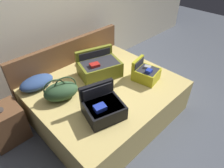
# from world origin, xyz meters

# --- Properties ---
(ground_plane) EXTENTS (12.00, 12.00, 0.00)m
(ground_plane) POSITION_xyz_m (0.00, 0.00, 0.00)
(ground_plane) COLOR #4C515B
(back_wall) EXTENTS (8.00, 0.10, 2.60)m
(back_wall) POSITION_xyz_m (0.00, 1.65, 1.30)
(back_wall) COLOR beige
(back_wall) RESTS_ON ground
(bed) EXTENTS (1.95, 1.65, 0.53)m
(bed) POSITION_xyz_m (0.00, 0.40, 0.27)
(bed) COLOR tan
(bed) RESTS_ON ground
(headboard) EXTENTS (1.99, 0.08, 0.92)m
(headboard) POSITION_xyz_m (0.00, 1.26, 0.46)
(headboard) COLOR brown
(headboard) RESTS_ON ground
(hard_case_large) EXTENTS (0.68, 0.57, 0.36)m
(hard_case_large) POSITION_xyz_m (0.12, 0.67, 0.67)
(hard_case_large) COLOR olive
(hard_case_large) RESTS_ON bed
(hard_case_medium) EXTENTS (0.52, 0.50, 0.34)m
(hard_case_medium) POSITION_xyz_m (-0.39, 0.02, 0.64)
(hard_case_medium) COLOR black
(hard_case_medium) RESTS_ON bed
(hard_case_small) EXTENTS (0.35, 0.39, 0.30)m
(hard_case_small) POSITION_xyz_m (0.52, 0.11, 0.64)
(hard_case_small) COLOR gold
(hard_case_small) RESTS_ON bed
(duffel_bag) EXTENTS (0.50, 0.41, 0.31)m
(duffel_bag) POSITION_xyz_m (-0.58, 0.61, 0.65)
(duffel_bag) COLOR #2D4C2D
(duffel_bag) RESTS_ON bed
(pillow_near_headboard) EXTENTS (0.47, 0.29, 0.16)m
(pillow_near_headboard) POSITION_xyz_m (-0.70, 1.04, 0.61)
(pillow_near_headboard) COLOR navy
(pillow_near_headboard) RESTS_ON bed
(pillow_center_head) EXTENTS (0.47, 0.25, 0.19)m
(pillow_center_head) POSITION_xyz_m (0.35, 1.07, 0.63)
(pillow_center_head) COLOR gold
(pillow_center_head) RESTS_ON bed
(nightstand) EXTENTS (0.44, 0.40, 0.51)m
(nightstand) POSITION_xyz_m (-1.26, 0.97, 0.25)
(nightstand) COLOR brown
(nightstand) RESTS_ON ground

